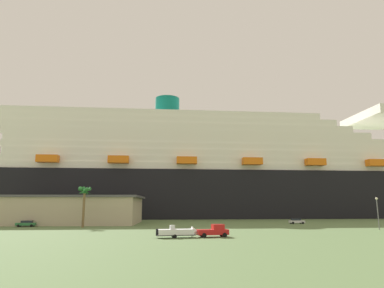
{
  "coord_description": "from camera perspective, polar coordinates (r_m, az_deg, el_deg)",
  "views": [
    {
      "loc": [
        -14.27,
        -81.07,
        5.62
      ],
      "look_at": [
        -4.49,
        24.15,
        24.86
      ],
      "focal_mm": 31.35,
      "sensor_mm": 36.0,
      "label": 1
    }
  ],
  "objects": [
    {
      "name": "small_boat_on_trailer",
      "position": [
        60.37,
        -2.1,
        -14.74
      ],
      "size": [
        8.53,
        2.81,
        2.15
      ],
      "color": "#595960",
      "rests_on": "ground_plane"
    },
    {
      "name": "street_lamp",
      "position": [
        89.49,
        29.01,
        -9.55
      ],
      "size": [
        0.56,
        0.56,
        7.34
      ],
      "color": "slate",
      "rests_on": "ground_plane"
    },
    {
      "name": "parked_car_green_wagon",
      "position": [
        99.72,
        -26.39,
        -12.02
      ],
      "size": [
        4.95,
        2.45,
        1.58
      ],
      "color": "#2D723F",
      "rests_on": "ground_plane"
    },
    {
      "name": "palm_tree",
      "position": [
        91.15,
        -17.83,
        -8.23
      ],
      "size": [
        3.46,
        3.45,
        10.35
      ],
      "color": "brown",
      "rests_on": "ground_plane"
    },
    {
      "name": "ground_plane",
      "position": [
        112.12,
        2.07,
        -13.19
      ],
      "size": [
        600.0,
        600.0,
        0.0
      ],
      "primitive_type": "plane",
      "color": "#567042"
    },
    {
      "name": "terminal_building",
      "position": [
        110.89,
        -22.11,
        -10.32
      ],
      "size": [
        52.2,
        27.43,
        8.32
      ],
      "color": "#B7A88C",
      "rests_on": "ground_plane"
    },
    {
      "name": "cruise_ship",
      "position": [
        152.5,
        7.79,
        -5.41
      ],
      "size": [
        270.12,
        34.7,
        59.92
      ],
      "color": "black",
      "rests_on": "ground_plane"
    },
    {
      "name": "pickup_truck",
      "position": [
        61.79,
        3.73,
        -14.54
      ],
      "size": [
        5.81,
        2.84,
        2.2
      ],
      "color": "red",
      "rests_on": "ground_plane"
    },
    {
      "name": "parked_car_silver_sedan",
      "position": [
        108.05,
        17.36,
        -12.4
      ],
      "size": [
        4.53,
        2.07,
        1.58
      ],
      "color": "silver",
      "rests_on": "ground_plane"
    }
  ]
}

